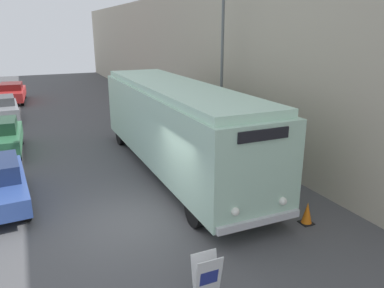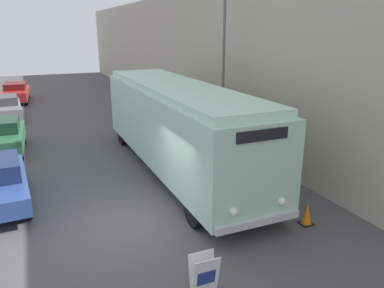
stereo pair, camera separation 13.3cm
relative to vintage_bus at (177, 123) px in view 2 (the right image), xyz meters
name	(u,v)px [view 2 (the right image)]	position (x,y,z in m)	size (l,w,h in m)	color
ground_plane	(134,222)	(-2.68, -3.38, -1.91)	(80.00, 80.00, 0.00)	#4C4C4F
building_wall_right	(195,60)	(3.71, 6.62, 1.79)	(0.30, 60.00, 7.40)	#B2A893
vintage_bus	(177,123)	(0.00, 0.00, 0.00)	(2.61, 11.52, 3.40)	black
sign_board	(204,277)	(-2.15, -7.03, -1.44)	(0.58, 0.36, 0.96)	gray
streetlamp	(224,40)	(2.60, 1.20, 2.99)	(0.36, 0.36, 7.75)	#595E60
parked_car_mid	(0,136)	(-6.46, 5.09, -1.12)	(2.07, 4.09, 1.53)	black
parked_car_far	(4,108)	(-6.56, 12.38, -1.18)	(2.06, 4.38, 1.42)	black
parked_car_distant	(16,92)	(-6.00, 18.35, -1.17)	(2.02, 4.73, 1.45)	black
traffic_cone	(307,214)	(1.82, -5.47, -1.58)	(0.36, 0.36, 0.66)	black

